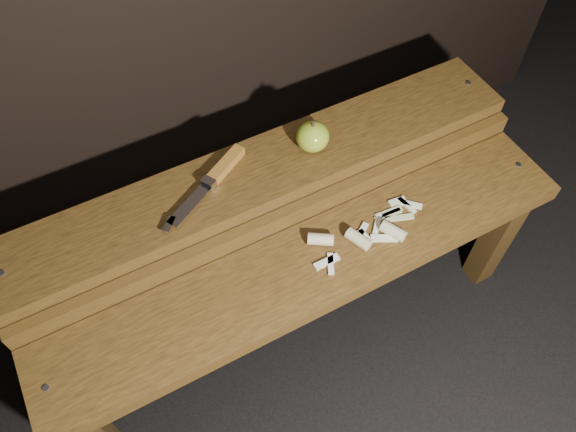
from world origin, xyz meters
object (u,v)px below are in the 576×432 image
bench_front_tier (314,281)px  bench_rear_tier (266,192)px  apple (313,137)px  knife (217,174)px

bench_front_tier → bench_rear_tier: (0.00, 0.23, 0.06)m
bench_front_tier → apple: 0.32m
bench_front_tier → apple: size_ratio=15.31×
bench_front_tier → knife: (-0.10, 0.25, 0.16)m
apple → knife: apple is taller
bench_rear_tier → apple: apple is taller
bench_rear_tier → apple: 0.17m
apple → knife: (-0.22, 0.02, -0.02)m
bench_front_tier → bench_rear_tier: size_ratio=1.00×
apple → knife: 0.22m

